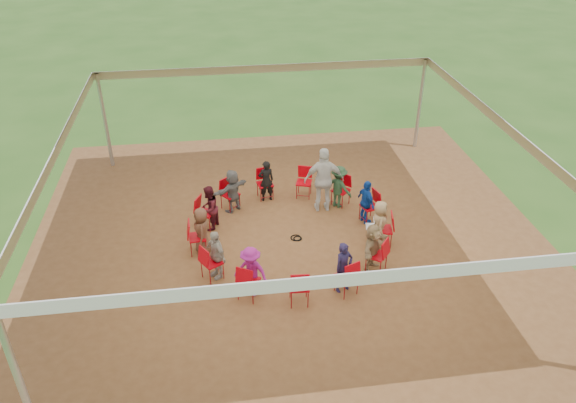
{
  "coord_description": "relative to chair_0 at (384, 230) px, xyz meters",
  "views": [
    {
      "loc": [
        -1.71,
        -11.56,
        8.21
      ],
      "look_at": [
        -0.02,
        0.3,
        1.02
      ],
      "focal_mm": 35.0,
      "sensor_mm": 36.0,
      "label": 1
    }
  ],
  "objects": [
    {
      "name": "chair_6",
      "position": [
        -4.37,
        1.4,
        0.0
      ],
      "size": [
        0.58,
        0.57,
        0.9
      ],
      "primitive_type": null,
      "rotation": [
        0.0,
        0.0,
        -2.0
      ],
      "color": "#BF020E",
      "rests_on": "ground"
    },
    {
      "name": "cable_coil",
      "position": [
        -2.1,
        0.55,
        -0.43
      ],
      "size": [
        0.33,
        0.33,
        0.03
      ],
      "rotation": [
        0.0,
        0.0,
        0.18
      ],
      "color": "black",
      "rests_on": "ground"
    },
    {
      "name": "chair_9",
      "position": [
        -3.48,
        -1.54,
        0.0
      ],
      "size": [
        0.59,
        0.59,
        0.9
      ],
      "primitive_type": null,
      "rotation": [
        0.0,
        0.0,
        -0.55
      ],
      "color": "#BF020E",
      "rests_on": "ground"
    },
    {
      "name": "person_seated_4",
      "position": [
        -3.61,
        2.17,
        0.17
      ],
      "size": [
        1.16,
        1.04,
        1.23
      ],
      "primitive_type": "imported",
      "rotation": [
        0.0,
        0.0,
        -2.48
      ],
      "color": "slate",
      "rests_on": "ground"
    },
    {
      "name": "person_seated_0",
      "position": [
        -0.12,
        0.02,
        0.17
      ],
      "size": [
        0.44,
        0.65,
        1.23
      ],
      "primitive_type": "imported",
      "rotation": [
        0.0,
        0.0,
        1.38
      ],
      "color": "#A1855D",
      "rests_on": "ground"
    },
    {
      "name": "chair_10",
      "position": [
        -2.43,
        -1.87,
        0.0
      ],
      "size": [
        0.45,
        0.47,
        0.9
      ],
      "primitive_type": null,
      "rotation": [
        0.0,
        0.0,
        -0.07
      ],
      "color": "#BF020E",
      "rests_on": "ground"
    },
    {
      "name": "chair_5",
      "position": [
        -3.69,
        2.26,
        0.0
      ],
      "size": [
        0.6,
        0.6,
        0.9
      ],
      "primitive_type": null,
      "rotation": [
        0.0,
        0.0,
        -2.48
      ],
      "color": "#BF020E",
      "rests_on": "ground"
    },
    {
      "name": "chair_0",
      "position": [
        0.0,
        0.0,
        0.0
      ],
      "size": [
        0.51,
        0.49,
        0.9
      ],
      "primitive_type": null,
      "rotation": [
        0.0,
        0.0,
        1.38
      ],
      "color": "#BF020E",
      "rests_on": "ground"
    },
    {
      "name": "person_seated_1",
      "position": [
        -0.17,
        1.07,
        0.17
      ],
      "size": [
        0.56,
        0.8,
        1.23
      ],
      "primitive_type": "imported",
      "rotation": [
        0.0,
        0.0,
        1.87
      ],
      "color": "#103D9E",
      "rests_on": "ground"
    },
    {
      "name": "person_seated_2",
      "position": [
        -0.71,
        1.97,
        0.17
      ],
      "size": [
        0.84,
        0.84,
        1.23
      ],
      "primitive_type": "imported",
      "rotation": [
        0.0,
        0.0,
        2.35
      ],
      "color": "#24442A",
      "rests_on": "ground"
    },
    {
      "name": "tent",
      "position": [
        -2.27,
        0.43,
        1.92
      ],
      "size": [
        10.33,
        10.33,
        3.0
      ],
      "color": "#B2B2B7",
      "rests_on": "ground"
    },
    {
      "name": "dirt_patch",
      "position": [
        -2.27,
        0.43,
        -0.44
      ],
      "size": [
        13.0,
        13.0,
        0.0
      ],
      "primitive_type": "plane",
      "color": "brown",
      "rests_on": "ground"
    },
    {
      "name": "person_seated_5",
      "position": [
        -4.27,
        1.35,
        0.17
      ],
      "size": [
        0.56,
        0.69,
        1.23
      ],
      "primitive_type": "imported",
      "rotation": [
        0.0,
        0.0,
        -2.0
      ],
      "color": "#46121B",
      "rests_on": "ground"
    },
    {
      "name": "chair_2",
      "position": [
        -0.62,
        2.06,
        0.0
      ],
      "size": [
        0.61,
        0.61,
        0.9
      ],
      "primitive_type": null,
      "rotation": [
        0.0,
        0.0,
        2.35
      ],
      "color": "#BF020E",
      "rests_on": "ground"
    },
    {
      "name": "person_seated_9",
      "position": [
        -1.39,
        -1.57,
        0.17
      ],
      "size": [
        0.53,
        0.45,
        1.23
      ],
      "primitive_type": "imported",
      "rotation": [
        0.0,
        0.0,
        0.42
      ],
      "color": "#1E183B",
      "rests_on": "ground"
    },
    {
      "name": "ground",
      "position": [
        -2.27,
        0.43,
        -0.45
      ],
      "size": [
        80.0,
        80.0,
        0.0
      ],
      "primitive_type": "plane",
      "color": "#2E581B",
      "rests_on": "ground"
    },
    {
      "name": "chair_11",
      "position": [
        -1.34,
        -1.68,
        0.0
      ],
      "size": [
        0.56,
        0.57,
        0.9
      ],
      "primitive_type": null,
      "rotation": [
        0.0,
        0.0,
        0.42
      ],
      "color": "#BF020E",
      "rests_on": "ground"
    },
    {
      "name": "chair_4",
      "position": [
        -2.67,
        2.71,
        0.0
      ],
      "size": [
        0.49,
        0.51,
        0.9
      ],
      "primitive_type": null,
      "rotation": [
        0.0,
        0.0,
        -2.97
      ],
      "color": "#BF020E",
      "rests_on": "ground"
    },
    {
      "name": "person_seated_8",
      "position": [
        -3.42,
        -1.44,
        0.17
      ],
      "size": [
        0.88,
        0.75,
        1.23
      ],
      "primitive_type": "imported",
      "rotation": [
        0.0,
        0.0,
        -0.55
      ],
      "color": "#98197E",
      "rests_on": "ground"
    },
    {
      "name": "chair_1",
      "position": [
        -0.06,
        1.11,
        0.0
      ],
      "size": [
        0.54,
        0.53,
        0.9
      ],
      "primitive_type": null,
      "rotation": [
        0.0,
        0.0,
        1.87
      ],
      "color": "#BF020E",
      "rests_on": "ground"
    },
    {
      "name": "standing_person",
      "position": [
        -1.16,
        1.86,
        0.48
      ],
      "size": [
        1.12,
        0.62,
        1.85
      ],
      "primitive_type": "imported",
      "rotation": [
        0.0,
        0.0,
        3.08
      ],
      "color": "silver",
      "rests_on": "ground"
    },
    {
      "name": "chair_12",
      "position": [
        -0.46,
        -1.01,
        0.0
      ],
      "size": [
        0.61,
        0.6,
        0.9
      ],
      "primitive_type": null,
      "rotation": [
        0.0,
        0.0,
        0.9
      ],
      "color": "#BF020E",
      "rests_on": "ground"
    },
    {
      "name": "chair_7",
      "position": [
        -4.58,
        0.31,
        0.0
      ],
      "size": [
        0.46,
        0.44,
        0.9
      ],
      "primitive_type": null,
      "rotation": [
        0.0,
        0.0,
        -1.52
      ],
      "color": "#BF020E",
      "rests_on": "ground"
    },
    {
      "name": "chair_3",
      "position": [
        -1.57,
        2.64,
        0.0
      ],
      "size": [
        0.53,
        0.55,
        0.9
      ],
      "primitive_type": null,
      "rotation": [
        0.0,
        0.0,
        2.83
      ],
      "color": "#BF020E",
      "rests_on": "ground"
    },
    {
      "name": "person_seated_6",
      "position": [
        -4.46,
        0.32,
        0.17
      ],
      "size": [
        0.37,
        0.62,
        1.23
      ],
      "primitive_type": "imported",
      "rotation": [
        0.0,
        0.0,
        -1.52
      ],
      "color": "brown",
      "rests_on": "ground"
    },
    {
      "name": "person_seated_7",
      "position": [
        -4.16,
        -0.69,
        0.17
      ],
      "size": [
        0.69,
        0.81,
        1.23
      ],
      "primitive_type": "imported",
      "rotation": [
        0.0,
        0.0,
        -1.03
      ],
      "color": "#AAA395",
      "rests_on": "ground"
    },
    {
      "name": "chair_8",
      "position": [
        -4.26,
        -0.75,
        0.0
      ],
      "size": [
        0.59,
        0.59,
        0.9
      ],
      "primitive_type": null,
      "rotation": [
        0.0,
        0.0,
        -1.03
      ],
      "color": "#BF020E",
      "rests_on": "ground"
    },
    {
      "name": "laptop",
      "position": [
        -0.28,
        0.05,
        0.13
      ],
      "size": [
        0.3,
        0.35,
        0.21
      ],
      "rotation": [
        0.0,
        0.0,
        1.38
      ],
      "color": "#B7B7BC",
      "rests_on": "ground"
    },
    {
      "name": "person_seated_10",
      "position": [
        -0.56,
        -0.93,
        0.17
      ],
      "size": [
        1.04,
        1.16,
        1.23
      ],
      "primitive_type": "imported",
      "rotation": [
        0.0,
        0.0,
        0.9
      ],
      "color": "#A1855D",
      "rests_on": "ground"
    },
    {
      "name": "person_seated_3",
      "position": [
        -2.65,
        2.59,
        0.17
      ],
      "size": [
        0.49,
        0.37,
        1.23
      ],
      "primitive_type": "imported",
      "rotation": [
        0.0,
        0.0,
        -2.97
      ],
      "color": "black",
      "rests_on": "ground"
    }
  ]
}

